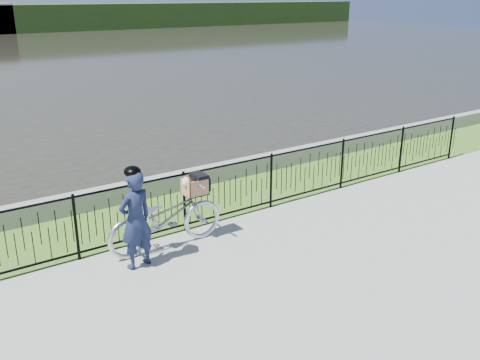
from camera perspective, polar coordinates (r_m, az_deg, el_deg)
ground at (r=9.31m, az=4.48°, el=-7.28°), size 120.00×120.00×0.00m
grass_strip at (r=11.26m, az=-3.89°, el=-2.41°), size 60.00×2.00×0.01m
quay_wall at (r=12.01m, az=-6.37°, el=-0.08°), size 60.00×0.30×0.40m
fence at (r=10.26m, az=-1.07°, el=-1.14°), size 14.00×0.06×1.15m
bicycle_rig at (r=9.18m, az=-7.87°, el=-3.94°), size 2.11×0.74×1.23m
cyclist at (r=8.52m, az=-11.08°, el=-4.05°), size 0.65×0.50×1.68m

